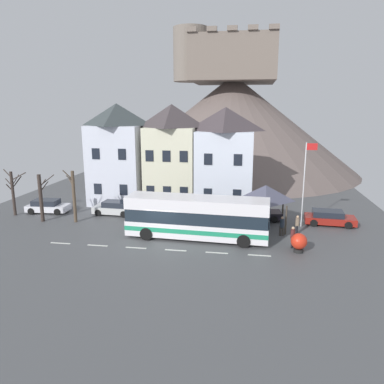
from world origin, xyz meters
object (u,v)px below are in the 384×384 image
(pedestrian_02, at_px, (297,224))
(townhouse_02, at_px, (225,158))
(parked_car_00, at_px, (256,213))
(bus_shelter, at_px, (266,193))
(pedestrian_03, at_px, (293,236))
(bare_tree_00, at_px, (74,196))
(public_bench, at_px, (259,216))
(hilltop_castle, at_px, (232,121))
(bare_tree_02, at_px, (13,192))
(pedestrian_00, at_px, (245,221))
(pedestrian_01, at_px, (282,226))
(transit_bus, at_px, (197,218))
(harbour_buoy, at_px, (299,242))
(townhouse_00, at_px, (118,154))
(parked_car_03, at_px, (329,218))
(bare_tree_01, at_px, (41,197))
(parked_car_02, at_px, (115,208))
(flagpole, at_px, (305,179))
(townhouse_01, at_px, (172,156))
(parked_car_01, at_px, (48,206))

(pedestrian_02, bearing_deg, townhouse_02, 130.26)
(parked_car_00, bearing_deg, bus_shelter, -77.64)
(pedestrian_02, xyz_separation_m, pedestrian_03, (-0.70, -3.25, 0.12))
(parked_car_00, relative_size, bare_tree_00, 0.96)
(public_bench, bearing_deg, bus_shelter, -76.42)
(hilltop_castle, distance_m, bare_tree_00, 33.20)
(pedestrian_02, bearing_deg, bare_tree_02, 177.23)
(pedestrian_00, xyz_separation_m, pedestrian_03, (3.54, -3.11, 0.01))
(pedestrian_01, bearing_deg, transit_bus, -165.84)
(harbour_buoy, bearing_deg, pedestrian_00, 134.92)
(townhouse_00, height_order, hilltop_castle, hilltop_castle)
(pedestrian_01, height_order, pedestrian_02, pedestrian_01)
(harbour_buoy, bearing_deg, parked_car_03, 64.16)
(bare_tree_02, bearing_deg, parked_car_03, 3.39)
(bus_shelter, height_order, bare_tree_01, bare_tree_01)
(parked_car_02, bearing_deg, pedestrian_00, 168.35)
(parked_car_00, xyz_separation_m, bare_tree_02, (-22.89, -2.12, 1.67))
(townhouse_02, xyz_separation_m, flagpole, (7.23, -5.74, -0.88))
(parked_car_03, height_order, pedestrian_01, pedestrian_01)
(townhouse_01, relative_size, transit_bus, 0.93)
(townhouse_01, height_order, pedestrian_02, townhouse_01)
(parked_car_01, relative_size, bare_tree_00, 0.85)
(townhouse_00, height_order, pedestrian_02, townhouse_00)
(parked_car_02, distance_m, pedestrian_00, 12.95)
(hilltop_castle, xyz_separation_m, parked_car_02, (-9.67, -27.46, -7.42))
(parked_car_00, bearing_deg, pedestrian_01, -70.49)
(townhouse_02, height_order, parked_car_00, townhouse_02)
(parked_car_00, xyz_separation_m, bare_tree_00, (-16.15, -3.23, 1.79))
(townhouse_02, bearing_deg, parked_car_02, -155.04)
(hilltop_castle, relative_size, bare_tree_02, 8.88)
(townhouse_01, distance_m, parked_car_03, 16.55)
(bus_shelter, distance_m, bare_tree_01, 19.98)
(pedestrian_00, relative_size, public_bench, 0.96)
(transit_bus, height_order, bare_tree_02, bare_tree_02)
(pedestrian_03, bearing_deg, townhouse_01, 136.01)
(townhouse_00, relative_size, pedestrian_01, 6.56)
(bare_tree_01, bearing_deg, pedestrian_02, 0.30)
(pedestrian_00, height_order, bare_tree_00, bare_tree_00)
(pedestrian_00, bearing_deg, transit_bus, -148.99)
(pedestrian_00, distance_m, bare_tree_00, 15.29)
(pedestrian_02, bearing_deg, flagpole, 72.05)
(hilltop_castle, relative_size, pedestrian_01, 24.49)
(bare_tree_02, bearing_deg, pedestrian_00, -3.67)
(townhouse_02, distance_m, parked_car_02, 12.12)
(parked_car_00, xyz_separation_m, bare_tree_01, (-19.19, -3.50, 1.59))
(townhouse_01, bearing_deg, bus_shelter, -33.93)
(public_bench, relative_size, bare_tree_02, 0.37)
(bus_shelter, relative_size, bare_tree_00, 0.77)
(flagpole, bearing_deg, harbour_buoy, -99.25)
(bus_shelter, distance_m, parked_car_01, 21.22)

